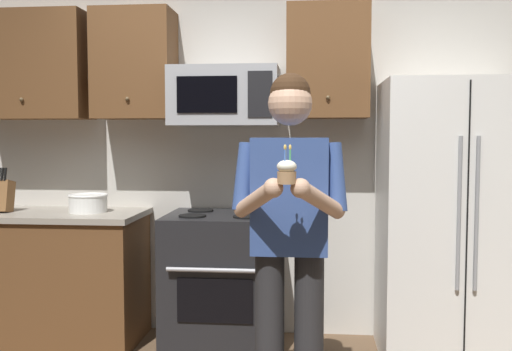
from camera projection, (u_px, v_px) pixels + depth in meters
wall_back at (251, 156)px, 4.25m from camera, size 4.40×0.10×2.60m
oven_range at (223, 281)px, 3.94m from camera, size 0.76×0.70×0.93m
microwave at (225, 97)px, 3.97m from camera, size 0.74×0.41×0.40m
refrigerator at (452, 221)px, 3.72m from camera, size 0.90×0.75×1.80m
cabinet_row_upper at (145, 65)px, 4.06m from camera, size 2.78×0.36×0.76m
counter_left at (42, 276)px, 4.09m from camera, size 1.44×0.66×0.92m
knife_block at (0, 195)px, 4.02m from camera, size 0.16×0.15×0.32m
bowl_large_white at (88, 203)px, 4.02m from camera, size 0.27×0.27×0.13m
person at (289, 227)px, 2.89m from camera, size 0.60×0.48×1.76m
cupcake at (287, 171)px, 2.55m from camera, size 0.09×0.09×0.17m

